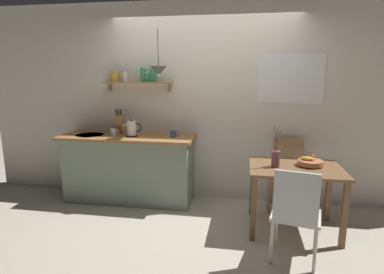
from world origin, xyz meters
TOP-DOWN VIEW (x-y plane):
  - ground_plane at (0.00, 0.00)m, footprint 14.00×14.00m
  - back_wall at (0.20, 0.65)m, footprint 6.80×0.11m
  - kitchen_counter at (-1.00, 0.32)m, footprint 1.83×0.63m
  - wall_shelf at (-0.89, 0.49)m, footprint 0.96×0.20m
  - dining_table at (1.14, -0.19)m, footprint 1.00×0.74m
  - dining_chair_near at (1.05, -0.87)m, footprint 0.52×0.49m
  - dining_chair_far at (1.13, 0.42)m, footprint 0.50×0.47m
  - fruit_bowl at (1.30, -0.12)m, footprint 0.28×0.28m
  - twig_vase at (0.91, -0.23)m, footprint 0.09×0.09m
  - electric_kettle at (-0.92, 0.27)m, footprint 0.24×0.15m
  - knife_block at (-1.16, 0.45)m, footprint 0.11×0.20m
  - coffee_mug_by_sink at (-1.18, 0.28)m, footprint 0.12×0.08m
  - coffee_mug_spare at (-0.36, 0.32)m, footprint 0.12×0.08m
  - pendant_lamp at (-0.54, 0.28)m, footprint 0.22×0.22m

SIDE VIEW (x-z plane):
  - ground_plane at x=0.00m, z-range 0.00..0.00m
  - kitchen_counter at x=-1.00m, z-range 0.01..0.93m
  - dining_chair_far at x=1.13m, z-range 0.06..0.98m
  - dining_chair_near at x=1.05m, z-range 0.05..0.98m
  - dining_table at x=1.14m, z-range 0.25..1.00m
  - fruit_bowl at x=1.30m, z-range 0.73..0.85m
  - twig_vase at x=0.91m, z-range 0.61..1.07m
  - coffee_mug_by_sink at x=-1.18m, z-range 0.93..1.02m
  - coffee_mug_spare at x=-0.36m, z-range 0.93..1.02m
  - electric_kettle at x=-0.92m, z-range 0.92..1.14m
  - knife_block at x=-1.16m, z-range 0.89..1.24m
  - back_wall at x=0.20m, z-range 0.00..2.70m
  - wall_shelf at x=-0.89m, z-range 1.52..1.85m
  - pendant_lamp at x=-0.54m, z-range 1.50..2.07m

